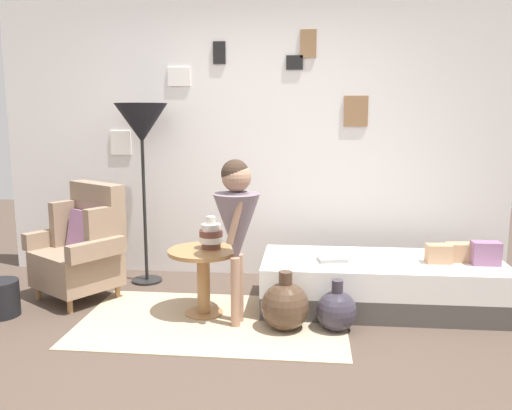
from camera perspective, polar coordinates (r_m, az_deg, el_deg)
The scene contains 16 objects.
ground_plane at distance 3.50m, azimuth -4.22°, elevation -16.51°, with size 12.00×12.00×0.00m, color #4C3D33.
gallery_wall at distance 5.08m, azimuth -0.53°, elevation 6.98°, with size 4.80×0.12×2.60m.
rug at distance 4.10m, azimuth -4.62°, elevation -12.37°, with size 1.99×1.19×0.01m, color tan.
armchair at distance 4.73m, azimuth -18.08°, elevation -4.31°, with size 0.90×0.85×0.97m.
daybed at distance 4.43m, azimuth 13.29°, elevation -8.22°, with size 1.90×0.81×0.40m.
pillow_head at distance 4.46m, azimuth 23.44°, elevation -4.78°, with size 0.21×0.12×0.18m, color gray.
pillow_mid at distance 4.49m, azimuth 21.07°, elevation -4.77°, with size 0.22×0.12×0.15m, color tan.
pillow_back at distance 4.39m, azimuth 19.04°, elevation -4.97°, with size 0.19×0.12×0.15m, color tan.
side_table at distance 4.14m, azimuth -5.68°, elevation -6.80°, with size 0.54×0.54×0.52m.
vase_striped at distance 4.11m, azimuth -4.85°, elevation -3.27°, with size 0.18×0.18×0.25m.
floor_lamp at distance 4.89m, azimuth -12.19°, elevation 8.13°, with size 0.47×0.47×1.64m.
person_child at distance 3.83m, azimuth -2.09°, elevation -1.55°, with size 0.34×0.34×1.23m.
book_on_daybed at distance 4.26m, azimuth 8.18°, elevation -5.79°, with size 0.22×0.16×0.03m, color gray.
demijohn_near at distance 3.91m, azimuth 3.16°, elevation -10.76°, with size 0.35×0.35×0.44m.
demijohn_far at distance 3.94m, azimuth 8.67°, elevation -11.14°, with size 0.29×0.29×0.38m.
magazine_basket at distance 4.61m, azimuth -25.75°, elevation -9.03°, with size 0.28×0.28×0.28m, color black.
Camera 1 is at (0.57, -3.09, 1.55)m, focal length 37.24 mm.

